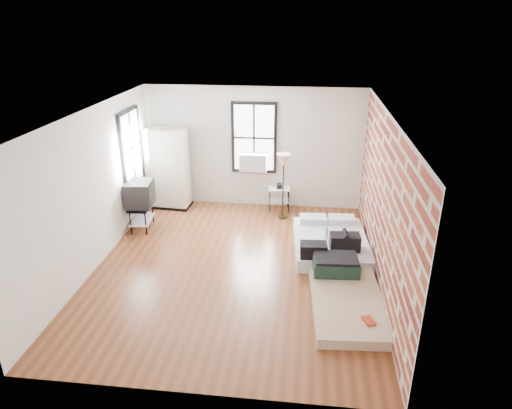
# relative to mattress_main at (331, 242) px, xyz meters

# --- Properties ---
(ground) EXTENTS (6.00, 6.00, 0.00)m
(ground) POSITION_rel_mattress_main_xyz_m (-1.75, -0.88, -0.17)
(ground) COLOR #5A2F17
(ground) RESTS_ON ground
(room_shell) EXTENTS (5.02, 6.02, 2.80)m
(room_shell) POSITION_rel_mattress_main_xyz_m (-1.52, -0.52, 1.57)
(room_shell) COLOR silver
(room_shell) RESTS_ON ground
(mattress_main) EXTENTS (1.51, 1.97, 0.60)m
(mattress_main) POSITION_rel_mattress_main_xyz_m (0.00, 0.00, 0.00)
(mattress_main) COLOR white
(mattress_main) RESTS_ON ground
(mattress_bare) EXTENTS (1.23, 2.15, 0.45)m
(mattress_bare) POSITION_rel_mattress_main_xyz_m (0.17, -1.66, -0.03)
(mattress_bare) COLOR #C5B18E
(mattress_bare) RESTS_ON ground
(wardrobe) EXTENTS (0.99, 0.61, 1.88)m
(wardrobe) POSITION_rel_mattress_main_xyz_m (-3.72, 1.77, 0.77)
(wardrobe) COLOR black
(wardrobe) RESTS_ON ground
(side_table) EXTENTS (0.53, 0.44, 0.65)m
(side_table) POSITION_rel_mattress_main_xyz_m (-1.13, 1.84, 0.27)
(side_table) COLOR black
(side_table) RESTS_ON ground
(floor_lamp) EXTENTS (0.32, 0.32, 1.49)m
(floor_lamp) POSITION_rel_mattress_main_xyz_m (-1.02, 1.40, 1.10)
(floor_lamp) COLOR #2F240F
(floor_lamp) RESTS_ON ground
(tv_stand) EXTENTS (0.59, 0.79, 1.06)m
(tv_stand) POSITION_rel_mattress_main_xyz_m (-3.96, 0.51, 0.60)
(tv_stand) COLOR black
(tv_stand) RESTS_ON ground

